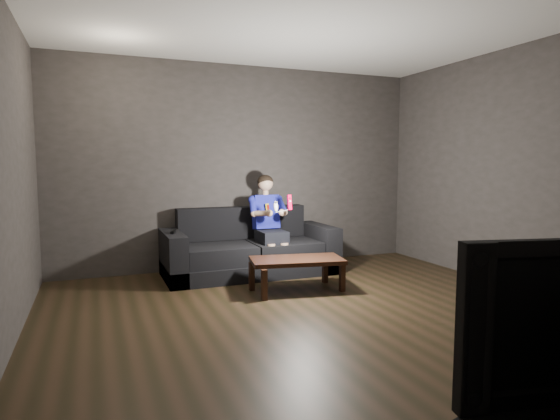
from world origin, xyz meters
name	(u,v)px	position (x,y,z in m)	size (l,w,h in m)	color
floor	(329,322)	(0.00, 0.00, 0.00)	(5.00, 5.00, 0.00)	black
back_wall	(244,167)	(0.00, 2.50, 1.35)	(5.00, 0.04, 2.70)	#34302D
right_wall	(541,168)	(2.50, 0.00, 1.35)	(0.04, 5.00, 2.70)	#34302D
ceiling	(333,6)	(0.00, 0.00, 2.70)	(5.00, 5.00, 0.02)	white
sofa	(249,253)	(-0.08, 2.02, 0.27)	(2.15, 0.93, 0.83)	black
child	(269,216)	(0.16, 1.96, 0.73)	(0.48, 0.59, 1.19)	black
wii_remote_red	(289,202)	(0.25, 1.51, 0.94)	(0.04, 0.07, 0.18)	#C7002A
nunchuk_white	(276,206)	(0.08, 1.51, 0.90)	(0.06, 0.09, 0.14)	white
wii_remote_black	(173,232)	(-1.05, 1.94, 0.60)	(0.09, 0.17, 0.03)	black
coffee_table	(297,263)	(0.15, 1.05, 0.31)	(1.07, 0.67, 0.36)	black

